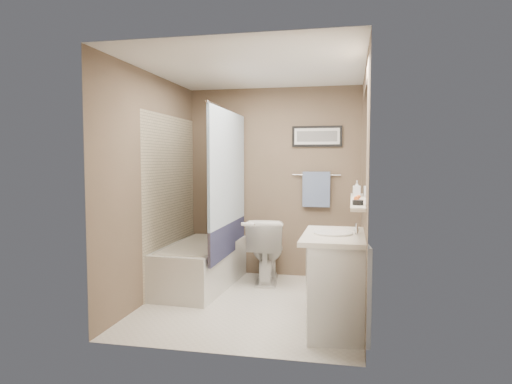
% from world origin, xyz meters
% --- Properties ---
extents(ground, '(2.50, 2.50, 0.00)m').
position_xyz_m(ground, '(0.00, 0.00, 0.00)').
color(ground, silver).
rests_on(ground, ground).
extents(ceiling, '(2.20, 2.50, 0.04)m').
position_xyz_m(ceiling, '(0.00, 0.00, 2.38)').
color(ceiling, white).
rests_on(ceiling, wall_back).
extents(wall_back, '(2.20, 0.04, 2.40)m').
position_xyz_m(wall_back, '(0.00, 1.23, 1.20)').
color(wall_back, brown).
rests_on(wall_back, ground).
extents(wall_front, '(2.20, 0.04, 2.40)m').
position_xyz_m(wall_front, '(0.00, -1.23, 1.20)').
color(wall_front, brown).
rests_on(wall_front, ground).
extents(wall_left, '(0.04, 2.50, 2.40)m').
position_xyz_m(wall_left, '(-1.08, 0.00, 1.20)').
color(wall_left, brown).
rests_on(wall_left, ground).
extents(wall_right, '(0.04, 2.50, 2.40)m').
position_xyz_m(wall_right, '(1.08, 0.00, 1.20)').
color(wall_right, brown).
rests_on(wall_right, ground).
extents(tile_surround, '(0.02, 1.55, 2.00)m').
position_xyz_m(tile_surround, '(-1.09, 0.50, 1.00)').
color(tile_surround, '#B8AA8B').
rests_on(tile_surround, wall_left).
extents(curtain_rod, '(0.02, 1.55, 0.02)m').
position_xyz_m(curtain_rod, '(-0.40, 0.50, 2.05)').
color(curtain_rod, silver).
rests_on(curtain_rod, wall_left).
extents(curtain_upper, '(0.03, 1.45, 1.28)m').
position_xyz_m(curtain_upper, '(-0.40, 0.50, 1.40)').
color(curtain_upper, white).
rests_on(curtain_upper, curtain_rod).
extents(curtain_lower, '(0.03, 1.45, 0.36)m').
position_xyz_m(curtain_lower, '(-0.40, 0.50, 0.58)').
color(curtain_lower, '#292B4D').
rests_on(curtain_lower, curtain_rod).
extents(mirror, '(0.02, 1.60, 1.00)m').
position_xyz_m(mirror, '(1.09, -0.15, 1.62)').
color(mirror, silver).
rests_on(mirror, wall_right).
extents(shelf, '(0.12, 1.60, 0.03)m').
position_xyz_m(shelf, '(1.04, -0.15, 1.10)').
color(shelf, silver).
rests_on(shelf, wall_right).
extents(towel_bar, '(0.60, 0.02, 0.02)m').
position_xyz_m(towel_bar, '(0.55, 1.22, 1.30)').
color(towel_bar, silver).
rests_on(towel_bar, wall_back).
extents(towel, '(0.34, 0.05, 0.44)m').
position_xyz_m(towel, '(0.55, 1.20, 1.12)').
color(towel, '#8DA5CE').
rests_on(towel, towel_bar).
extents(art_frame, '(0.62, 0.02, 0.26)m').
position_xyz_m(art_frame, '(0.55, 1.23, 1.78)').
color(art_frame, black).
rests_on(art_frame, wall_back).
extents(art_mat, '(0.56, 0.00, 0.20)m').
position_xyz_m(art_mat, '(0.55, 1.22, 1.78)').
color(art_mat, white).
rests_on(art_mat, art_frame).
extents(art_image, '(0.50, 0.00, 0.13)m').
position_xyz_m(art_image, '(0.55, 1.22, 1.78)').
color(art_image, '#595959').
rests_on(art_image, art_mat).
extents(door, '(0.80, 0.02, 2.00)m').
position_xyz_m(door, '(0.55, -1.24, 1.00)').
color(door, silver).
rests_on(door, wall_front).
extents(door_handle, '(0.10, 0.02, 0.02)m').
position_xyz_m(door_handle, '(0.22, -1.19, 1.00)').
color(door_handle, silver).
rests_on(door_handle, door).
extents(bathtub, '(0.78, 1.54, 0.50)m').
position_xyz_m(bathtub, '(-0.75, 0.50, 0.25)').
color(bathtub, silver).
rests_on(bathtub, ground).
extents(tub_rim, '(0.56, 1.36, 0.02)m').
position_xyz_m(tub_rim, '(-0.75, 0.50, 0.50)').
color(tub_rim, silver).
rests_on(tub_rim, bathtub).
extents(toilet, '(0.52, 0.81, 0.78)m').
position_xyz_m(toilet, '(-0.03, 0.89, 0.39)').
color(toilet, white).
rests_on(toilet, ground).
extents(vanity, '(0.60, 0.95, 0.80)m').
position_xyz_m(vanity, '(0.85, -0.52, 0.40)').
color(vanity, silver).
rests_on(vanity, ground).
extents(countertop, '(0.54, 0.96, 0.04)m').
position_xyz_m(countertop, '(0.84, -0.52, 0.82)').
color(countertop, silver).
rests_on(countertop, vanity).
extents(sink_basin, '(0.34, 0.34, 0.01)m').
position_xyz_m(sink_basin, '(0.83, -0.52, 0.85)').
color(sink_basin, silver).
rests_on(sink_basin, countertop).
extents(faucet_spout, '(0.02, 0.02, 0.10)m').
position_xyz_m(faucet_spout, '(1.03, -0.52, 0.89)').
color(faucet_spout, silver).
rests_on(faucet_spout, countertop).
extents(faucet_knob, '(0.05, 0.05, 0.05)m').
position_xyz_m(faucet_knob, '(1.03, -0.42, 0.87)').
color(faucet_knob, white).
rests_on(faucet_knob, countertop).
extents(candle_bowl_near, '(0.09, 0.09, 0.04)m').
position_xyz_m(candle_bowl_near, '(1.04, -0.69, 1.14)').
color(candle_bowl_near, black).
rests_on(candle_bowl_near, shelf).
extents(hair_brush_front, '(0.07, 0.22, 0.04)m').
position_xyz_m(hair_brush_front, '(1.04, -0.22, 1.14)').
color(hair_brush_front, '#D7591E').
rests_on(hair_brush_front, shelf).
extents(pink_comb, '(0.05, 0.16, 0.01)m').
position_xyz_m(pink_comb, '(1.04, 0.05, 1.12)').
color(pink_comb, pink).
rests_on(pink_comb, shelf).
extents(glass_jar, '(0.08, 0.08, 0.10)m').
position_xyz_m(glass_jar, '(1.04, 0.36, 1.17)').
color(glass_jar, white).
rests_on(glass_jar, shelf).
extents(soap_bottle, '(0.07, 0.07, 0.16)m').
position_xyz_m(soap_bottle, '(1.04, 0.23, 1.19)').
color(soap_bottle, '#999999').
rests_on(soap_bottle, shelf).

